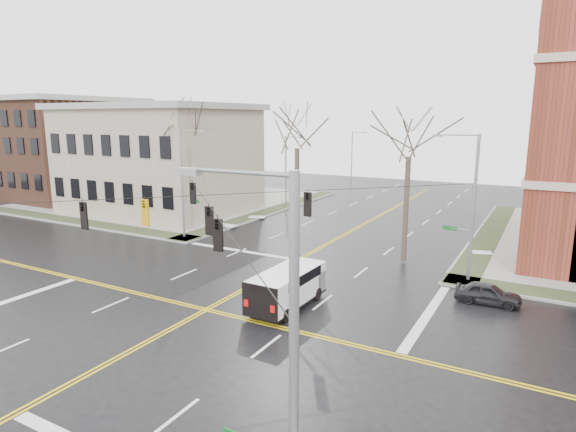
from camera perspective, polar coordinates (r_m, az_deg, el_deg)
The scene contains 17 objects.
ground at distance 26.53m, azimuth -9.65°, elevation -10.90°, with size 120.00×120.00×0.00m, color black.
sidewalks at distance 26.51m, azimuth -9.66°, elevation -10.75°, with size 80.00×80.00×0.17m.
road_markings at distance 26.53m, azimuth -9.66°, elevation -10.89°, with size 100.00×100.00×0.01m.
civic_building_a at distance 54.33m, azimuth -14.94°, elevation 6.36°, with size 18.00×14.00×11.00m, color gray.
civic_building_b at distance 70.77m, azimuth -25.69°, elevation 7.14°, with size 18.00×16.00×12.00m, color brown.
signal_pole_ne at distance 31.22m, azimuth 20.84°, elevation 1.37°, with size 2.75×0.22×9.00m.
signal_pole_nw at distance 40.97m, azimuth -12.29°, elevation 4.13°, with size 2.75×0.22×9.00m.
signal_pole_se at distance 10.02m, azimuth -0.25°, elevation -19.14°, with size 2.75×0.22×9.00m.
span_wires at distance 24.85m, azimuth -10.14°, elevation 2.44°, with size 23.02×23.02×0.03m.
traffic_signals at distance 24.48m, azimuth -11.05°, elevation 0.48°, with size 8.21×8.26×1.30m.
streetlight_north_a at distance 54.10m, azimuth -0.12°, elevation 5.62°, with size 2.30×0.20×8.00m.
streetlight_north_b at distance 72.17m, azimuth 7.69°, elevation 7.01°, with size 2.30×0.20×8.00m.
cargo_van at distance 26.29m, azimuth 0.14°, elevation -8.12°, with size 2.23×5.45×2.05m.
parked_car_a at distance 28.96m, azimuth 22.61°, elevation -8.47°, with size 1.39×3.45×1.18m, color black.
tree_nw_far at distance 44.10m, azimuth -12.53°, elevation 9.91°, with size 4.00×4.00×12.45m.
tree_nw_near at distance 36.78m, azimuth 1.09°, elevation 8.82°, with size 4.00×4.00×11.48m.
tree_ne at distance 33.80m, azimuth 14.14°, elevation 7.64°, with size 4.00×4.00×10.98m.
Camera 1 is at (15.53, -19.01, 10.06)m, focal length 30.00 mm.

